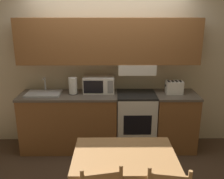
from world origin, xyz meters
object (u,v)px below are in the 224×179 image
at_px(stove_range, 136,121).
at_px(toaster, 174,87).
at_px(paper_towel_roll, 73,86).
at_px(dining_table, 124,163).
at_px(microwave, 99,84).
at_px(sink_basin, 44,93).

xyz_separation_m(stove_range, toaster, (0.59, 0.01, 0.57)).
bearing_deg(toaster, paper_towel_roll, -179.76).
bearing_deg(dining_table, microwave, 101.88).
bearing_deg(stove_range, paper_towel_roll, 179.57).
bearing_deg(microwave, stove_range, -9.56).
distance_m(microwave, sink_basin, 0.87).
relative_size(paper_towel_roll, dining_table, 0.25).
distance_m(microwave, dining_table, 1.64).
height_order(toaster, sink_basin, sink_basin).
height_order(microwave, dining_table, microwave).
relative_size(toaster, sink_basin, 0.51).
xyz_separation_m(paper_towel_roll, dining_table, (0.72, -1.45, -0.43)).
xyz_separation_m(stove_range, microwave, (-0.59, 0.10, 0.59)).
distance_m(sink_basin, dining_table, 1.89).
height_order(stove_range, microwave, microwave).
bearing_deg(dining_table, sink_basin, 129.45).
xyz_separation_m(toaster, sink_basin, (-2.04, -0.02, -0.08)).
xyz_separation_m(microwave, toaster, (1.18, -0.09, -0.03)).
height_order(microwave, paper_towel_roll, paper_towel_roll).
height_order(stove_range, sink_basin, sink_basin).
distance_m(microwave, toaster, 1.19).
relative_size(sink_basin, dining_table, 0.50).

